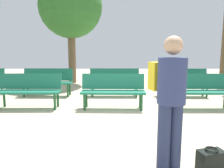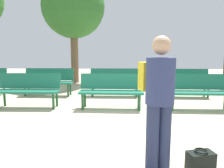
% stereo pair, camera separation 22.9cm
% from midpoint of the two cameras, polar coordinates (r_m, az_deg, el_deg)
% --- Properties ---
extents(ground_plane, '(26.10, 26.10, 0.00)m').
position_cam_midpoint_polar(ground_plane, '(4.23, -1.45, -11.70)').
color(ground_plane, '#BCAD8E').
extents(bench_r0_c1, '(1.60, 0.49, 0.87)m').
position_cam_midpoint_polar(bench_r0_c1, '(6.06, -21.90, -1.09)').
color(bench_r0_c1, '#19664C').
rests_on(bench_r0_c1, ground_plane).
extents(bench_r0_c2, '(1.61, 0.53, 0.87)m').
position_cam_midpoint_polar(bench_r0_c2, '(5.59, -1.15, -1.24)').
color(bench_r0_c2, '#19664C').
rests_on(bench_r0_c2, ground_plane).
extents(bench_r0_c3, '(1.60, 0.49, 0.87)m').
position_cam_midpoint_polar(bench_r0_c3, '(5.98, 20.45, -1.14)').
color(bench_r0_c3, '#19664C').
rests_on(bench_r0_c3, ground_plane).
extents(bench_r1_c1, '(1.61, 0.51, 0.87)m').
position_cam_midpoint_polar(bench_r1_c1, '(7.47, -17.45, 0.93)').
color(bench_r1_c1, '#19664C').
rests_on(bench_r1_c1, ground_plane).
extents(bench_r1_c2, '(1.61, 0.50, 0.87)m').
position_cam_midpoint_polar(bench_r1_c2, '(7.13, -0.55, 0.99)').
color(bench_r1_c2, '#19664C').
rests_on(bench_r1_c2, ground_plane).
extents(bench_r1_c3, '(1.61, 0.52, 0.87)m').
position_cam_midpoint_polar(bench_r1_c3, '(7.39, 16.70, 0.89)').
color(bench_r1_c3, '#19664C').
rests_on(bench_r1_c3, ground_plane).
extents(tree_0, '(2.74, 2.74, 4.71)m').
position_cam_midpoint_polar(tree_0, '(10.27, -11.59, 18.98)').
color(tree_0, brown).
rests_on(tree_0, ground_plane).
extents(visitor_with_backpack, '(0.45, 0.59, 1.65)m').
position_cam_midpoint_polar(visitor_with_backpack, '(2.74, 12.12, -2.98)').
color(visitor_with_backpack, navy).
rests_on(visitor_with_backpack, ground_plane).
extents(handbag, '(0.36, 0.26, 0.29)m').
position_cam_midpoint_polar(handbag, '(3.09, 21.93, -17.81)').
color(handbag, black).
rests_on(handbag, ground_plane).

